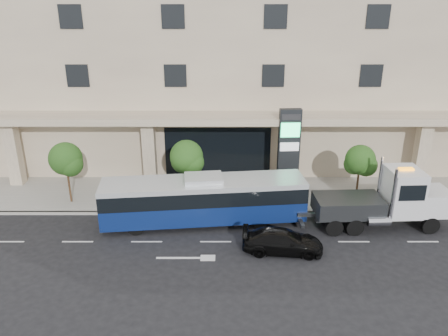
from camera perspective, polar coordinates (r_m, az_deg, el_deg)
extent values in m
plane|color=black|center=(26.89, -1.03, -7.97)|extent=(120.00, 120.00, 0.00)
cube|color=gray|center=(31.32, -0.88, -3.40)|extent=(120.00, 6.00, 0.15)
cube|color=gray|center=(28.62, -0.96, -5.89)|extent=(120.00, 0.30, 0.15)
cube|color=tan|center=(39.11, -0.73, 16.63)|extent=(60.00, 15.00, 20.00)
cube|color=tan|center=(31.30, -0.88, 6.56)|extent=(60.00, 2.80, 0.50)
cube|color=black|center=(33.31, -0.82, 1.98)|extent=(8.00, 0.12, 4.00)
cube|color=tan|center=(35.59, -25.79, 1.85)|extent=(0.90, 0.90, 4.90)
cube|color=tan|center=(32.52, -9.71, 2.03)|extent=(0.90, 0.90, 4.90)
cube|color=tan|center=(32.37, 8.03, 2.04)|extent=(0.90, 0.90, 4.90)
cube|color=tan|center=(35.19, 24.39, 1.87)|extent=(0.90, 0.90, 4.90)
cylinder|color=#422B19|center=(31.25, -19.60, -1.81)|extent=(0.14, 0.14, 2.80)
sphere|color=#154A18|center=(30.66, -19.99, 1.16)|extent=(2.20, 2.20, 2.20)
sphere|color=#154A18|center=(30.47, -19.42, 0.47)|extent=(1.65, 1.65, 1.65)
sphere|color=#154A18|center=(31.07, -20.30, 0.59)|extent=(1.54, 1.54, 1.54)
cylinder|color=#422B19|center=(29.52, -4.82, -1.79)|extent=(0.14, 0.14, 2.94)
sphere|color=#154A18|center=(28.87, -4.93, 1.52)|extent=(2.20, 2.20, 2.20)
sphere|color=#154A18|center=(28.77, -4.24, 0.75)|extent=(1.65, 1.65, 1.65)
sphere|color=#154A18|center=(29.22, -5.46, 0.87)|extent=(1.54, 1.54, 1.54)
cylinder|color=#422B19|center=(30.81, 17.04, -1.89)|extent=(0.14, 0.14, 2.73)
sphere|color=#154A18|center=(30.22, 17.37, 1.04)|extent=(2.00, 2.00, 2.00)
sphere|color=#154A18|center=(30.25, 18.05, 0.35)|extent=(1.50, 1.50, 1.50)
sphere|color=#154A18|center=(30.44, 16.65, 0.48)|extent=(1.40, 1.40, 1.40)
cylinder|color=black|center=(26.58, -11.46, -7.54)|extent=(1.06, 0.42, 1.03)
cylinder|color=black|center=(28.50, -11.12, -5.46)|extent=(1.06, 0.42, 1.03)
cylinder|color=black|center=(26.86, 4.66, -6.83)|extent=(1.06, 0.42, 1.03)
cylinder|color=black|center=(28.76, 3.86, -4.82)|extent=(1.06, 0.42, 1.03)
cube|color=navy|center=(27.23, -2.63, -5.27)|extent=(12.62, 3.93, 1.24)
cube|color=black|center=(26.76, -2.66, -3.19)|extent=(12.62, 3.97, 0.93)
cube|color=#B8BDC1|center=(26.51, -2.69, -1.97)|extent=(12.62, 3.93, 0.31)
cube|color=#B8BDC1|center=(26.39, -2.70, -1.35)|extent=(2.44, 1.89, 0.31)
cube|color=#2D3033|center=(27.83, -15.44, -6.66)|extent=(0.42, 2.59, 0.31)
cube|color=#2D3033|center=(28.45, 9.92, -5.53)|extent=(0.42, 2.59, 0.31)
cube|color=#2D3033|center=(28.50, 19.67, -5.81)|extent=(8.13, 1.33, 0.38)
cube|color=silver|center=(29.44, 25.49, -3.87)|extent=(2.01, 2.28, 1.43)
cube|color=silver|center=(29.89, 27.10, -3.78)|extent=(0.17, 1.91, 1.14)
cube|color=silver|center=(28.34, 22.29, -2.83)|extent=(2.01, 2.47, 2.76)
cube|color=black|center=(28.57, 24.06, -1.97)|extent=(0.20, 2.10, 1.14)
cylinder|color=silver|center=(26.95, 21.22, -3.34)|extent=(0.18, 0.18, 3.24)
cylinder|color=silver|center=(28.71, 19.62, -1.63)|extent=(0.18, 0.18, 3.24)
cube|color=#2D3033|center=(27.49, 15.88, -4.70)|extent=(4.10, 2.47, 1.05)
cube|color=#2D3033|center=(27.12, 11.15, -5.98)|extent=(1.54, 0.34, 0.21)
cube|color=#2D3033|center=(27.17, 9.91, -6.74)|extent=(0.32, 1.72, 0.17)
cube|color=orange|center=(27.83, 22.69, -0.13)|extent=(0.87, 0.37, 0.13)
cylinder|color=black|center=(28.95, 25.35, -6.79)|extent=(1.06, 0.35, 1.05)
cylinder|color=black|center=(30.52, 23.68, -5.08)|extent=(1.06, 0.35, 1.05)
cylinder|color=black|center=(27.14, 16.70, -7.41)|extent=(1.06, 0.35, 1.05)
cylinder|color=black|center=(28.81, 15.45, -5.53)|extent=(1.06, 0.35, 1.05)
cylinder|color=black|center=(26.76, 14.18, -7.56)|extent=(1.06, 0.35, 1.05)
cylinder|color=black|center=(28.46, 13.07, -5.64)|extent=(1.06, 0.35, 1.05)
imported|color=black|center=(24.61, 7.66, -9.44)|extent=(4.58, 2.18, 1.29)
cube|color=black|center=(30.97, 8.44, 2.22)|extent=(1.53, 0.59, 6.02)
cube|color=#27ED85|center=(30.23, 8.67, 4.93)|extent=(1.31, 0.14, 1.00)
cube|color=silver|center=(30.58, 8.55, 2.76)|extent=(1.31, 0.14, 0.60)
cube|color=#262628|center=(29.99, 8.77, 6.58)|extent=(1.31, 0.14, 0.40)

